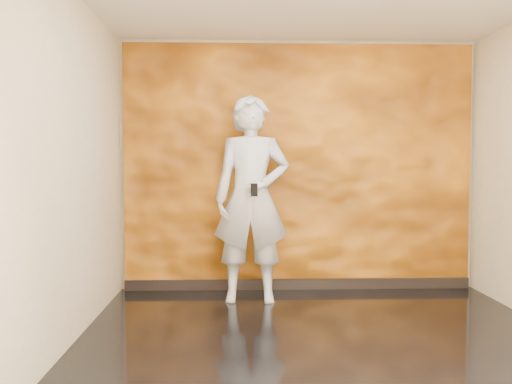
% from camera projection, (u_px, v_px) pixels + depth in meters
% --- Properties ---
extents(room, '(4.02, 4.02, 2.81)m').
position_uv_depth(room, '(326.00, 167.00, 4.46)').
color(room, black).
rests_on(room, ground).
extents(feature_wall, '(3.90, 0.06, 2.75)m').
position_uv_depth(feature_wall, '(298.00, 167.00, 6.41)').
color(feature_wall, orange).
rests_on(feature_wall, ground).
extents(baseboard, '(3.90, 0.04, 0.12)m').
position_uv_depth(baseboard, '(298.00, 284.00, 6.44)').
color(baseboard, black).
rests_on(baseboard, ground).
extents(man, '(0.79, 0.54, 2.12)m').
position_uv_depth(man, '(252.00, 199.00, 5.87)').
color(man, '#9BA0AB').
rests_on(man, ground).
extents(phone, '(0.07, 0.03, 0.13)m').
position_uv_depth(phone, '(254.00, 190.00, 5.57)').
color(phone, black).
rests_on(phone, man).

